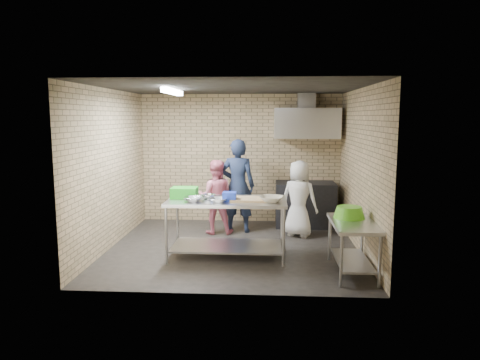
{
  "coord_description": "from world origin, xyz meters",
  "views": [
    {
      "loc": [
        0.56,
        -7.32,
        2.24
      ],
      "look_at": [
        0.1,
        0.2,
        1.15
      ],
      "focal_mm": 33.11,
      "sensor_mm": 36.0,
      "label": 1
    }
  ],
  "objects_px": {
    "green_basin": "(349,212)",
    "bottle_red": "(308,127)",
    "woman_pink": "(215,197)",
    "man_navy": "(238,186)",
    "stove": "(305,204)",
    "blue_tub": "(229,196)",
    "woman_white": "(299,198)",
    "prep_table": "(227,228)",
    "bottle_green": "(328,127)",
    "green_crate": "(184,193)",
    "side_counter": "(353,247)"
  },
  "relations": [
    {
      "from": "blue_tub",
      "to": "man_navy",
      "type": "distance_m",
      "value": 1.69
    },
    {
      "from": "blue_tub",
      "to": "green_basin",
      "type": "bearing_deg",
      "value": -8.37
    },
    {
      "from": "prep_table",
      "to": "bottle_red",
      "type": "xyz_separation_m",
      "value": [
        1.47,
        2.38,
        1.56
      ]
    },
    {
      "from": "woman_pink",
      "to": "side_counter",
      "type": "bearing_deg",
      "value": 133.15
    },
    {
      "from": "prep_table",
      "to": "blue_tub",
      "type": "bearing_deg",
      "value": -63.43
    },
    {
      "from": "man_navy",
      "to": "bottle_green",
      "type": "bearing_deg",
      "value": -152.13
    },
    {
      "from": "stove",
      "to": "green_basin",
      "type": "relative_size",
      "value": 2.61
    },
    {
      "from": "side_counter",
      "to": "bottle_green",
      "type": "distance_m",
      "value": 3.41
    },
    {
      "from": "bottle_green",
      "to": "stove",
      "type": "bearing_deg",
      "value": -151.93
    },
    {
      "from": "side_counter",
      "to": "prep_table",
      "type": "bearing_deg",
      "value": 161.78
    },
    {
      "from": "man_navy",
      "to": "bottle_red",
      "type": "bearing_deg",
      "value": -146.39
    },
    {
      "from": "prep_table",
      "to": "woman_pink",
      "type": "xyz_separation_m",
      "value": [
        -0.35,
        1.44,
        0.24
      ]
    },
    {
      "from": "green_basin",
      "to": "woman_pink",
      "type": "xyz_separation_m",
      "value": [
        -2.2,
        1.8,
        -0.12
      ]
    },
    {
      "from": "green_crate",
      "to": "green_basin",
      "type": "xyz_separation_m",
      "value": [
        2.55,
        -0.48,
        -0.18
      ]
    },
    {
      "from": "blue_tub",
      "to": "bottle_red",
      "type": "height_order",
      "value": "bottle_red"
    },
    {
      "from": "green_crate",
      "to": "woman_white",
      "type": "bearing_deg",
      "value": 32.46
    },
    {
      "from": "green_crate",
      "to": "bottle_green",
      "type": "height_order",
      "value": "bottle_green"
    },
    {
      "from": "prep_table",
      "to": "man_navy",
      "type": "xyz_separation_m",
      "value": [
        0.07,
        1.59,
        0.44
      ]
    },
    {
      "from": "woman_pink",
      "to": "man_navy",
      "type": "bearing_deg",
      "value": -164.68
    },
    {
      "from": "blue_tub",
      "to": "woman_white",
      "type": "relative_size",
      "value": 0.15
    },
    {
      "from": "bottle_green",
      "to": "blue_tub",
      "type": "bearing_deg",
      "value": -126.26
    },
    {
      "from": "bottle_red",
      "to": "man_navy",
      "type": "xyz_separation_m",
      "value": [
        -1.4,
        -0.79,
        -1.12
      ]
    },
    {
      "from": "blue_tub",
      "to": "woman_pink",
      "type": "height_order",
      "value": "woman_pink"
    },
    {
      "from": "side_counter",
      "to": "man_navy",
      "type": "bearing_deg",
      "value": 129.27
    },
    {
      "from": "stove",
      "to": "blue_tub",
      "type": "xyz_separation_m",
      "value": [
        -1.37,
        -2.24,
        0.55
      ]
    },
    {
      "from": "woman_white",
      "to": "woman_pink",
      "type": "bearing_deg",
      "value": 23.43
    },
    {
      "from": "stove",
      "to": "woman_pink",
      "type": "distance_m",
      "value": 1.92
    },
    {
      "from": "bottle_red",
      "to": "green_basin",
      "type": "bearing_deg",
      "value": -82.1
    },
    {
      "from": "side_counter",
      "to": "stove",
      "type": "distance_m",
      "value": 2.79
    },
    {
      "from": "blue_tub",
      "to": "bottle_red",
      "type": "relative_size",
      "value": 1.16
    },
    {
      "from": "man_navy",
      "to": "blue_tub",
      "type": "bearing_deg",
      "value": 93.63
    },
    {
      "from": "green_crate",
      "to": "woman_pink",
      "type": "xyz_separation_m",
      "value": [
        0.35,
        1.32,
        -0.31
      ]
    },
    {
      "from": "bottle_green",
      "to": "green_crate",
      "type": "bearing_deg",
      "value": -138.68
    },
    {
      "from": "prep_table",
      "to": "woman_pink",
      "type": "bearing_deg",
      "value": 103.76
    },
    {
      "from": "man_navy",
      "to": "woman_pink",
      "type": "distance_m",
      "value": 0.49
    },
    {
      "from": "green_basin",
      "to": "woman_pink",
      "type": "distance_m",
      "value": 2.85
    },
    {
      "from": "green_crate",
      "to": "bottle_red",
      "type": "height_order",
      "value": "bottle_red"
    },
    {
      "from": "bottle_red",
      "to": "woman_white",
      "type": "bearing_deg",
      "value": -102.84
    },
    {
      "from": "side_counter",
      "to": "green_crate",
      "type": "xyz_separation_m",
      "value": [
        -2.57,
        0.73,
        0.64
      ]
    },
    {
      "from": "green_crate",
      "to": "blue_tub",
      "type": "height_order",
      "value": "green_crate"
    },
    {
      "from": "prep_table",
      "to": "side_counter",
      "type": "bearing_deg",
      "value": -18.22
    },
    {
      "from": "blue_tub",
      "to": "woman_pink",
      "type": "xyz_separation_m",
      "value": [
        -0.4,
        1.54,
        -0.29
      ]
    },
    {
      "from": "stove",
      "to": "bottle_red",
      "type": "xyz_separation_m",
      "value": [
        0.05,
        0.24,
        1.58
      ]
    },
    {
      "from": "prep_table",
      "to": "green_crate",
      "type": "distance_m",
      "value": 0.9
    },
    {
      "from": "side_counter",
      "to": "green_basin",
      "type": "height_order",
      "value": "green_basin"
    },
    {
      "from": "side_counter",
      "to": "woman_pink",
      "type": "distance_m",
      "value": 3.04
    },
    {
      "from": "woman_pink",
      "to": "bottle_red",
      "type": "bearing_deg",
      "value": -156.8
    },
    {
      "from": "prep_table",
      "to": "woman_pink",
      "type": "relative_size",
      "value": 1.32
    },
    {
      "from": "stove",
      "to": "man_navy",
      "type": "bearing_deg",
      "value": -157.85
    },
    {
      "from": "green_basin",
      "to": "bottle_red",
      "type": "height_order",
      "value": "bottle_red"
    }
  ]
}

